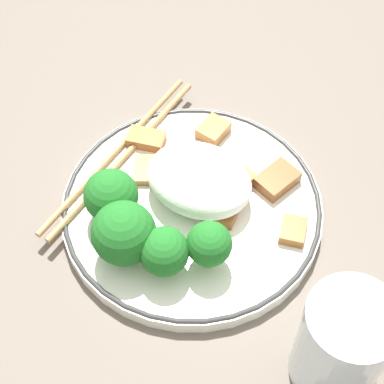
# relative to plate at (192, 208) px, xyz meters

# --- Properties ---
(ground_plane) EXTENTS (3.00, 3.00, 0.00)m
(ground_plane) POSITION_rel_plate_xyz_m (0.00, 0.00, -0.01)
(ground_plane) COLOR #665B51
(plate) EXTENTS (0.25, 0.25, 0.02)m
(plate) POSITION_rel_plate_xyz_m (0.00, 0.00, 0.00)
(plate) COLOR white
(plate) RESTS_ON ground_plane
(rice_mound) EXTENTS (0.10, 0.08, 0.05)m
(rice_mound) POSITION_rel_plate_xyz_m (0.00, 0.01, 0.03)
(rice_mound) COLOR white
(rice_mound) RESTS_ON plate
(broccoli_back_left) EXTENTS (0.05, 0.05, 0.06)m
(broccoli_back_left) POSITION_rel_plate_xyz_m (-0.06, -0.05, 0.04)
(broccoli_back_left) COLOR #72AD4C
(broccoli_back_left) RESTS_ON plate
(broccoli_back_center) EXTENTS (0.06, 0.06, 0.06)m
(broccoli_back_center) POSITION_rel_plate_xyz_m (-0.03, -0.08, 0.04)
(broccoli_back_center) COLOR #72AD4C
(broccoli_back_center) RESTS_ON plate
(broccoli_back_right) EXTENTS (0.04, 0.04, 0.05)m
(broccoli_back_right) POSITION_rel_plate_xyz_m (0.01, -0.07, 0.03)
(broccoli_back_right) COLOR #72AD4C
(broccoli_back_right) RESTS_ON plate
(broccoli_mid_left) EXTENTS (0.04, 0.04, 0.05)m
(broccoli_mid_left) POSITION_rel_plate_xyz_m (0.04, -0.05, 0.04)
(broccoli_mid_left) COLOR #72AD4C
(broccoli_mid_left) RESTS_ON plate
(meat_near_front) EXTENTS (0.04, 0.03, 0.01)m
(meat_near_front) POSITION_rel_plate_xyz_m (0.02, 0.05, 0.01)
(meat_near_front) COLOR brown
(meat_near_front) RESTS_ON plate
(meat_near_left) EXTENTS (0.04, 0.04, 0.01)m
(meat_near_left) POSITION_rel_plate_xyz_m (-0.06, 0.01, 0.01)
(meat_near_left) COLOR #9E6633
(meat_near_left) RESTS_ON plate
(meat_near_right) EXTENTS (0.03, 0.03, 0.01)m
(meat_near_right) POSITION_rel_plate_xyz_m (-0.02, 0.04, 0.01)
(meat_near_right) COLOR #995B28
(meat_near_right) RESTS_ON plate
(meat_near_back) EXTENTS (0.03, 0.03, 0.01)m
(meat_near_back) POSITION_rel_plate_xyz_m (0.03, -0.00, 0.01)
(meat_near_back) COLOR brown
(meat_near_back) RESTS_ON plate
(meat_on_rice_edge) EXTENTS (0.03, 0.03, 0.01)m
(meat_on_rice_edge) POSITION_rel_plate_xyz_m (0.10, 0.02, 0.01)
(meat_on_rice_edge) COLOR brown
(meat_on_rice_edge) RESTS_ON plate
(meat_mid_left) EXTENTS (0.04, 0.03, 0.01)m
(meat_mid_left) POSITION_rel_plate_xyz_m (-0.08, 0.05, 0.01)
(meat_mid_left) COLOR #995B28
(meat_mid_left) RESTS_ON plate
(meat_mid_right) EXTENTS (0.03, 0.03, 0.01)m
(meat_mid_right) POSITION_rel_plate_xyz_m (-0.02, 0.09, 0.01)
(meat_mid_right) COLOR #9E6633
(meat_mid_right) RESTS_ON plate
(meat_far_scatter) EXTENTS (0.04, 0.05, 0.01)m
(meat_far_scatter) POSITION_rel_plate_xyz_m (0.06, 0.06, 0.01)
(meat_far_scatter) COLOR brown
(meat_far_scatter) RESTS_ON plate
(chopsticks) EXTENTS (0.04, 0.24, 0.01)m
(chopsticks) POSITION_rel_plate_xyz_m (-0.09, 0.02, 0.01)
(chopsticks) COLOR #AD8451
(chopsticks) RESTS_ON plate
(drinking_glass) EXTENTS (0.07, 0.07, 0.10)m
(drinking_glass) POSITION_rel_plate_xyz_m (0.18, -0.08, 0.04)
(drinking_glass) COLOR silver
(drinking_glass) RESTS_ON ground_plane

